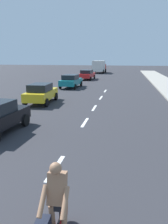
# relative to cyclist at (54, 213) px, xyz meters

# --- Properties ---
(ground_plane) EXTENTS (160.00, 160.00, 0.00)m
(ground_plane) POSITION_rel_cyclist_xyz_m (-1.00, 14.35, -0.83)
(ground_plane) COLOR #2D2D33
(lane_stripe_2) EXTENTS (0.16, 1.80, 0.01)m
(lane_stripe_2) POSITION_rel_cyclist_xyz_m (-1.00, 3.04, -0.83)
(lane_stripe_2) COLOR white
(lane_stripe_2) RESTS_ON ground
(lane_stripe_3) EXTENTS (0.16, 1.80, 0.01)m
(lane_stripe_3) POSITION_rel_cyclist_xyz_m (-1.00, 8.33, -0.83)
(lane_stripe_3) COLOR white
(lane_stripe_3) RESTS_ON ground
(lane_stripe_4) EXTENTS (0.16, 1.80, 0.01)m
(lane_stripe_4) POSITION_rel_cyclist_xyz_m (-1.00, 11.98, -0.83)
(lane_stripe_4) COLOR white
(lane_stripe_4) RESTS_ON ground
(lane_stripe_5) EXTENTS (0.16, 1.80, 0.01)m
(lane_stripe_5) POSITION_rel_cyclist_xyz_m (-1.00, 16.17, -0.83)
(lane_stripe_5) COLOR white
(lane_stripe_5) RESTS_ON ground
(lane_stripe_6) EXTENTS (0.16, 1.80, 0.01)m
(lane_stripe_6) POSITION_rel_cyclist_xyz_m (-1.00, 20.24, -0.83)
(lane_stripe_6) COLOR white
(lane_stripe_6) RESTS_ON ground
(cyclist) EXTENTS (0.65, 1.71, 1.82)m
(cyclist) POSITION_rel_cyclist_xyz_m (0.00, 0.00, 0.00)
(cyclist) COLOR black
(cyclist) RESTS_ON ground
(parked_car_yellow) EXTENTS (2.04, 4.08, 1.57)m
(parked_car_yellow) POSITION_rel_cyclist_xyz_m (-5.45, 12.93, 0.01)
(parked_car_yellow) COLOR gold
(parked_car_yellow) RESTS_ON ground
(parked_car_teal) EXTENTS (2.09, 4.34, 1.57)m
(parked_car_teal) POSITION_rel_cyclist_xyz_m (-5.35, 22.15, 0.01)
(parked_car_teal) COLOR #14727A
(parked_car_teal) RESTS_ON ground
(parked_car_red) EXTENTS (2.26, 4.54, 1.57)m
(parked_car_red) POSITION_rel_cyclist_xyz_m (-5.17, 32.03, 0.01)
(parked_car_red) COLOR red
(parked_car_red) RESTS_ON ground
(delivery_truck) EXTENTS (2.84, 6.32, 2.80)m
(delivery_truck) POSITION_rel_cyclist_xyz_m (-5.06, 47.35, 0.67)
(delivery_truck) COLOR maroon
(delivery_truck) RESTS_ON ground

